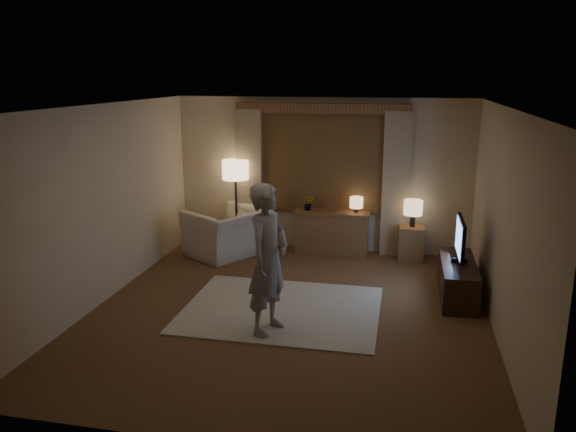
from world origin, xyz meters
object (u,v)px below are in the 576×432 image
(side_table, at_px, (411,243))
(person, at_px, (268,259))
(sideboard, at_px, (332,234))
(armchair, at_px, (227,232))
(tv_stand, at_px, (457,280))

(side_table, distance_m, person, 3.55)
(sideboard, height_order, side_table, sideboard)
(armchair, height_order, side_table, armchair)
(armchair, relative_size, person, 0.68)
(tv_stand, bearing_deg, person, -145.34)
(armchair, xyz_separation_m, tv_stand, (3.64, -1.13, -0.14))
(person, bearing_deg, tv_stand, -38.27)
(sideboard, bearing_deg, armchair, -165.88)
(sideboard, relative_size, side_table, 2.14)
(side_table, bearing_deg, person, -118.34)
(side_table, relative_size, tv_stand, 0.40)
(side_table, height_order, tv_stand, side_table)
(armchair, height_order, person, person)
(tv_stand, height_order, person, person)
(sideboard, relative_size, armchair, 1.00)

